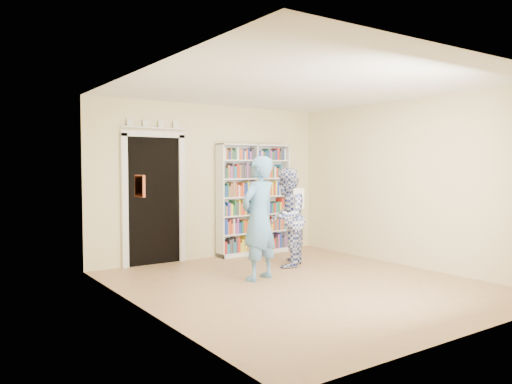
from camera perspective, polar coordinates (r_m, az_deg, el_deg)
floor at (r=7.00m, az=5.21°, el=-10.47°), size 5.00×5.00×0.00m
ceiling at (r=6.89m, az=5.32°, el=11.93°), size 5.00×5.00×0.00m
wall_back at (r=8.88m, az=-5.11°, el=1.19°), size 4.50×0.00×4.50m
wall_left at (r=5.65m, az=-12.57°, el=0.10°), size 0.00×5.00×5.00m
wall_right at (r=8.43m, az=17.10°, el=0.97°), size 0.00×5.00×5.00m
bookshelf at (r=9.19m, az=-0.27°, el=-0.79°), size 1.47×0.28×2.02m
doorway at (r=8.38m, az=-11.60°, el=-0.13°), size 1.10×0.08×2.43m
wall_art at (r=5.84m, az=-13.12°, el=0.68°), size 0.03×0.25×0.25m
man_blue at (r=7.11m, az=0.33°, el=-3.02°), size 0.74×0.58×1.77m
man_plaid at (r=8.07m, az=3.52°, el=-2.93°), size 0.98×0.96×1.59m
paper_sheet at (r=7.98m, az=4.92°, el=-0.75°), size 0.23×0.02×0.33m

